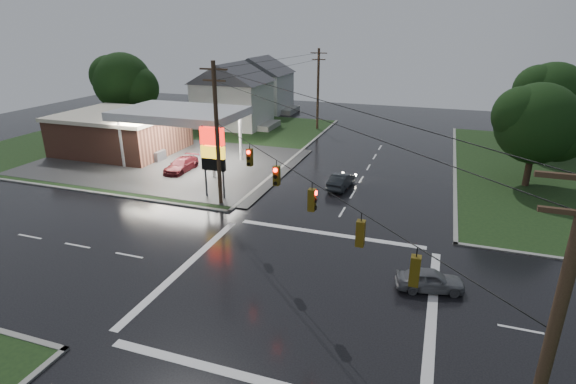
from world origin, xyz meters
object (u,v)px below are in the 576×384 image
(pylon_sign, at_px, (213,151))
(house_near, at_px, (233,94))
(utility_pole_n, at_px, (318,88))
(tree_nw_behind, at_px, (124,82))
(house_far, at_px, (260,83))
(car_pump, at_px, (181,165))
(tree_ne_near, at_px, (539,124))
(utility_pole_se, at_px, (547,357))
(car_north, at_px, (341,181))
(car_crossing, at_px, (430,280))
(gas_station, at_px, (129,130))
(utility_pole_nw, at_px, (217,133))
(tree_ne_far, at_px, (553,97))

(pylon_sign, relative_size, house_near, 0.54)
(utility_pole_n, bearing_deg, tree_nw_behind, -161.79)
(house_far, xyz_separation_m, car_pump, (5.03, -32.25, -3.76))
(pylon_sign, bearing_deg, tree_ne_near, 25.01)
(utility_pole_se, xyz_separation_m, car_north, (-10.79, 25.74, -5.06))
(utility_pole_n, height_order, car_crossing, utility_pole_n)
(gas_station, distance_m, car_pump, 9.79)
(utility_pole_n, xyz_separation_m, house_far, (-12.45, 10.00, -1.06))
(pylon_sign, height_order, house_far, house_far)
(gas_station, relative_size, utility_pole_nw, 2.38)
(gas_station, distance_m, pylon_sign, 17.81)
(utility_pole_n, bearing_deg, utility_pole_nw, -90.00)
(house_near, bearing_deg, car_crossing, -50.76)
(house_far, height_order, tree_ne_far, tree_ne_far)
(gas_station, xyz_separation_m, tree_nw_behind, (-8.17, 10.29, 3.63))
(utility_pole_se, distance_m, house_far, 65.55)
(utility_pole_n, relative_size, house_far, 0.95)
(house_near, xyz_separation_m, car_pump, (4.03, -20.25, -3.76))
(tree_ne_near, bearing_deg, car_pump, -168.64)
(gas_station, distance_m, tree_nw_behind, 13.63)
(utility_pole_se, bearing_deg, car_north, 112.75)
(tree_ne_far, bearing_deg, gas_station, -161.54)
(gas_station, xyz_separation_m, utility_pole_n, (16.18, 18.30, 2.92))
(utility_pole_n, bearing_deg, tree_ne_near, -34.10)
(house_far, bearing_deg, utility_pole_se, -61.32)
(car_pump, bearing_deg, utility_pole_nw, -39.76)
(tree_ne_near, bearing_deg, utility_pole_nw, -152.14)
(pylon_sign, height_order, car_pump, pylon_sign)
(utility_pole_n, height_order, tree_nw_behind, utility_pole_n)
(tree_ne_near, bearing_deg, tree_nw_behind, 170.53)
(utility_pole_nw, height_order, house_far, utility_pole_nw)
(utility_pole_nw, bearing_deg, tree_ne_far, 42.59)
(tree_nw_behind, bearing_deg, gas_station, -51.58)
(house_far, bearing_deg, utility_pole_n, -38.77)
(utility_pole_n, height_order, car_north, utility_pole_n)
(utility_pole_se, height_order, car_crossing, utility_pole_se)
(gas_station, distance_m, tree_ne_far, 45.29)
(tree_ne_near, bearing_deg, car_crossing, -110.36)
(house_near, bearing_deg, gas_station, -106.17)
(car_north, bearing_deg, house_far, -50.20)
(house_near, xyz_separation_m, house_far, (-1.00, 12.00, 0.00))
(utility_pole_se, height_order, car_pump, utility_pole_se)
(utility_pole_se, relative_size, car_pump, 2.46)
(utility_pole_n, relative_size, tree_ne_near, 1.17)
(house_far, bearing_deg, utility_pole_nw, -72.08)
(utility_pole_n, height_order, house_far, utility_pole_n)
(car_north, bearing_deg, utility_pole_se, 119.50)
(pylon_sign, height_order, tree_ne_near, tree_ne_near)
(utility_pole_nw, height_order, car_crossing, utility_pole_nw)
(house_near, bearing_deg, car_pump, -78.74)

